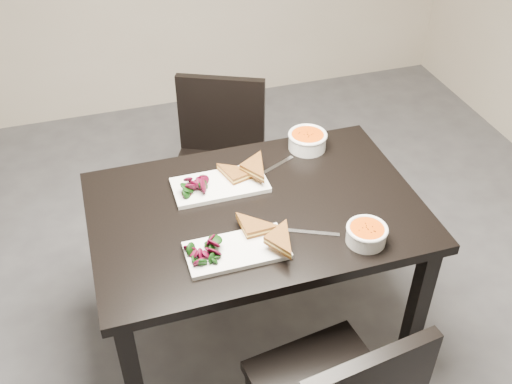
# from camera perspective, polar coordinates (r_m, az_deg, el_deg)

# --- Properties ---
(table) EXTENTS (1.20, 0.80, 0.75)m
(table) POSITION_cam_1_polar(r_m,az_deg,el_deg) (2.23, 0.00, -3.39)
(table) COLOR black
(table) RESTS_ON ground
(chair_far) EXTENTS (0.56, 0.56, 0.85)m
(chair_far) POSITION_cam_1_polar(r_m,az_deg,el_deg) (2.89, -3.62, 3.43)
(chair_far) COLOR black
(chair_far) RESTS_ON ground
(plate_near) EXTENTS (0.34, 0.17, 0.02)m
(plate_near) POSITION_cam_1_polar(r_m,az_deg,el_deg) (1.99, -1.87, -5.62)
(plate_near) COLOR white
(plate_near) RESTS_ON table
(sandwich_near) EXTENTS (0.18, 0.14, 0.06)m
(sandwich_near) POSITION_cam_1_polar(r_m,az_deg,el_deg) (1.99, -0.20, -4.20)
(sandwich_near) COLOR brown
(sandwich_near) RESTS_ON plate_near
(salad_near) EXTENTS (0.11, 0.10, 0.05)m
(salad_near) POSITION_cam_1_polar(r_m,az_deg,el_deg) (1.95, -4.72, -5.54)
(salad_near) COLOR black
(salad_near) RESTS_ON plate_near
(soup_bowl_near) EXTENTS (0.14, 0.14, 0.06)m
(soup_bowl_near) POSITION_cam_1_polar(r_m,az_deg,el_deg) (2.04, 10.55, -3.92)
(soup_bowl_near) COLOR white
(soup_bowl_near) RESTS_ON table
(cutlery_near) EXTENTS (0.17, 0.09, 0.00)m
(cutlery_near) POSITION_cam_1_polar(r_m,az_deg,el_deg) (2.07, 5.54, -3.89)
(cutlery_near) COLOR silver
(cutlery_near) RESTS_ON table
(plate_far) EXTENTS (0.36, 0.18, 0.02)m
(plate_far) POSITION_cam_1_polar(r_m,az_deg,el_deg) (2.26, -3.48, 0.66)
(plate_far) COLOR white
(plate_far) RESTS_ON table
(sandwich_far) EXTENTS (0.21, 0.18, 0.06)m
(sandwich_far) POSITION_cam_1_polar(r_m,az_deg,el_deg) (2.24, -1.81, 1.51)
(sandwich_far) COLOR brown
(sandwich_far) RESTS_ON plate_far
(salad_far) EXTENTS (0.11, 0.10, 0.05)m
(salad_far) POSITION_cam_1_polar(r_m,az_deg,el_deg) (2.22, -6.00, 0.87)
(salad_far) COLOR black
(salad_far) RESTS_ON plate_far
(soup_bowl_far) EXTENTS (0.16, 0.16, 0.07)m
(soup_bowl_far) POSITION_cam_1_polar(r_m,az_deg,el_deg) (2.46, 4.95, 5.01)
(soup_bowl_far) COLOR white
(soup_bowl_far) RESTS_ON table
(cutlery_far) EXTENTS (0.17, 0.09, 0.00)m
(cutlery_far) POSITION_cam_1_polar(r_m,az_deg,el_deg) (2.37, 1.98, 2.53)
(cutlery_far) COLOR silver
(cutlery_far) RESTS_ON table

